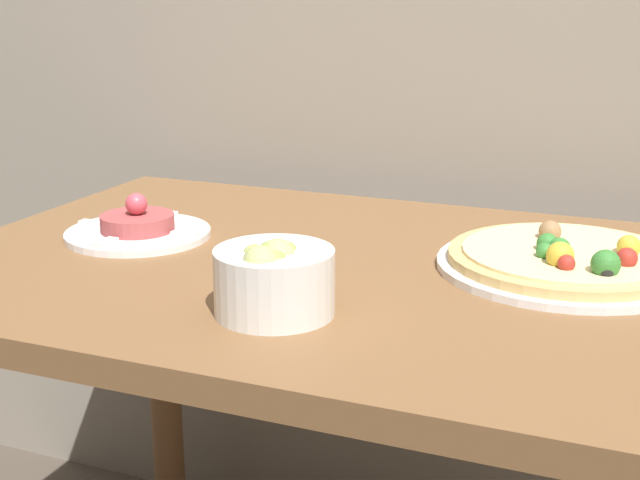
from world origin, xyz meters
name	(u,v)px	position (x,y,z in m)	size (l,w,h in m)	color
dining_table	(338,345)	(0.00, 0.37, 0.62)	(1.07, 0.74, 0.73)	brown
pizza_plate	(567,260)	(0.28, 0.45, 0.74)	(0.33, 0.33, 0.05)	white
tartare_plate	(138,228)	(-0.31, 0.38, 0.74)	(0.21, 0.21, 0.06)	white
small_bowl	(272,278)	(0.00, 0.17, 0.77)	(0.13, 0.13, 0.09)	white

